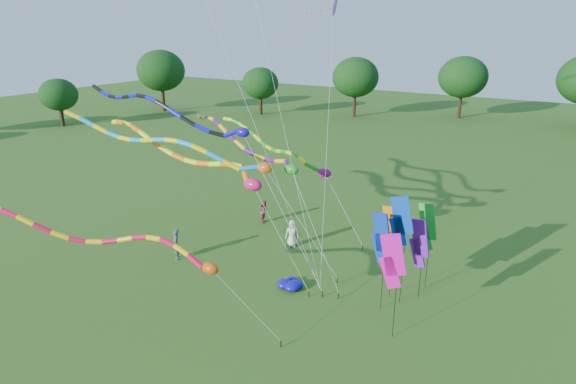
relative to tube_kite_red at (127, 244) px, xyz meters
The scene contains 19 objects.
ground 5.59m from the tube_kite_red, 35.53° to the left, with size 160.00×160.00×0.00m, color #215115.
tree_ring 8.84m from the tube_kite_red, 73.05° to the left, with size 117.48×115.86×9.62m.
tube_kite_red is the anchor object (origin of this frame).
tube_kite_orange 7.44m from the tube_kite_red, 107.67° to the left, with size 14.89×1.89×7.64m.
tube_kite_purple 9.53m from the tube_kite_red, 92.66° to the left, with size 13.06×5.47×7.83m.
tube_kite_blue 7.89m from the tube_kite_red, 114.10° to the left, with size 15.33×1.19×9.72m.
tube_kite_cyan 6.60m from the tube_kite_red, 109.30° to the left, with size 15.07×3.51×8.55m.
tube_kite_green 14.06m from the tube_kite_red, 93.87° to the left, with size 12.72×3.86×6.61m.
delta_kite_high_c 16.81m from the tube_kite_red, 79.21° to the left, with size 5.50×7.90×15.38m.
banner_pole_magenta_b 10.95m from the tube_kite_red, 26.60° to the left, with size 1.15×0.34×4.77m.
banner_pole_blue_a 10.96m from the tube_kite_red, 38.38° to the left, with size 1.12×0.46×4.75m.
banner_pole_violet 13.11m from the tube_kite_red, 41.37° to the left, with size 1.12×0.46×4.06m.
banner_pole_green 13.85m from the tube_kite_red, 44.95° to the left, with size 1.13×0.41×4.48m.
banner_pole_blue_b 11.94m from the tube_kite_red, 39.83° to the left, with size 1.15×0.31×5.40m.
banner_pole_orange 11.74m from the tube_kite_red, 42.97° to the left, with size 1.10×0.52×4.67m.
blue_nylon_heap 8.31m from the tube_kite_red, 57.61° to the left, with size 1.13×1.44×0.42m.
person_a 10.92m from the tube_kite_red, 79.90° to the left, with size 0.80×0.52×1.64m, color silver.
person_b 6.90m from the tube_kite_red, 117.36° to the left, with size 0.65×0.42×1.78m, color #454F61.
person_c 13.01m from the tube_kite_red, 97.29° to the left, with size 0.75×0.58×1.54m, color #9B3845.
Camera 1 is at (11.92, -14.44, 12.49)m, focal length 30.00 mm.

